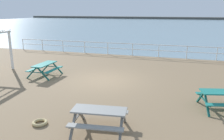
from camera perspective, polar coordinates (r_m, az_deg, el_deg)
The scene contains 8 objects.
ground_plane at distance 13.34m, azimuth -2.00°, elevation -2.97°, with size 30.00×24.00×0.20m, color #846B4C.
sea_band at distance 65.01m, azimuth 13.65°, elevation 10.83°, with size 142.00×90.00×0.01m, color gray.
distant_shoreline at distance 107.91m, azimuth 15.24°, elevation 12.12°, with size 142.00×6.00×1.80m, color #4C4C47.
seaward_railing at distance 20.44m, azimuth 5.13°, elevation 5.68°, with size 23.07×0.07×1.08m.
picnic_table_near_left at distance 7.77m, azimuth -3.17°, elevation -11.02°, with size 1.97×1.74×0.80m.
picnic_table_near_right at distance 10.37m, azimuth 26.02°, elevation -5.80°, with size 2.11×1.90×0.80m.
picnic_table_mid_centre at distance 14.62m, azimuth -16.39°, elevation 0.79°, with size 1.55×1.81×0.80m.
rope_coil at distance 8.78m, azimuth -17.50°, elevation -12.37°, with size 0.55×0.55×0.11m, color tan.
Camera 1 is at (4.18, -12.00, 3.95)m, focal length 36.79 mm.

